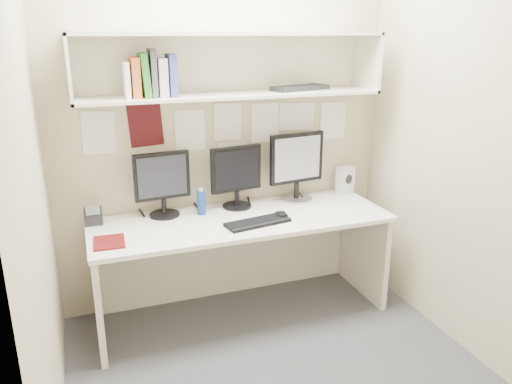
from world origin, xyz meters
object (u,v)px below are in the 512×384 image
object	(u,v)px
maroon_notebook	(109,242)
keyboard	(258,222)
monitor_left	(162,181)
speaker	(345,180)
monitor_right	(297,164)
desk_phone	(93,216)
monitor_center	(236,174)
desk	(242,266)

from	to	relation	value
maroon_notebook	keyboard	bearing A→B (deg)	2.42
monitor_left	speaker	distance (m)	1.41
monitor_right	keyboard	distance (m)	0.63
monitor_right	maroon_notebook	bearing A→B (deg)	-172.64
speaker	desk_phone	xyz separation A→B (m)	(-1.86, -0.03, -0.05)
monitor_center	desk_phone	xyz separation A→B (m)	(-0.98, -0.01, -0.19)
monitor_right	desk_phone	xyz separation A→B (m)	(-1.44, -0.01, -0.22)
monitor_right	keyboard	bearing A→B (deg)	-147.28
keyboard	speaker	size ratio (longest dim) A/B	2.04
desk	monitor_left	bearing A→B (deg)	155.45
speaker	desk_phone	bearing A→B (deg)	159.77
monitor_left	monitor_right	world-z (taller)	monitor_right
keyboard	maroon_notebook	bearing A→B (deg)	169.98
desk	maroon_notebook	distance (m)	0.96
monitor_left	desk_phone	world-z (taller)	monitor_left
desk	maroon_notebook	world-z (taller)	maroon_notebook
monitor_left	monitor_center	bearing A→B (deg)	-5.87
monitor_left	monitor_center	distance (m)	0.52
keyboard	speaker	xyz separation A→B (m)	(0.86, 0.39, 0.09)
keyboard	maroon_notebook	world-z (taller)	keyboard
keyboard	desk_phone	size ratio (longest dim) A/B	3.10
speaker	monitor_right	bearing A→B (deg)	161.51
desk	monitor_center	distance (m)	0.64
desk	desk_phone	world-z (taller)	desk_phone
monitor_right	desk_phone	distance (m)	1.46
desk	monitor_right	bearing A→B (deg)	23.61
desk	speaker	xyz separation A→B (m)	(0.92, 0.24, 0.47)
speaker	maroon_notebook	world-z (taller)	speaker
monitor_left	speaker	xyz separation A→B (m)	(1.40, 0.02, -0.14)
maroon_notebook	monitor_center	bearing A→B (deg)	24.63
keyboard	maroon_notebook	xyz separation A→B (m)	(-0.93, 0.01, -0.00)
speaker	desk	bearing A→B (deg)	173.42
maroon_notebook	desk_phone	distance (m)	0.37
monitor_center	monitor_right	xyz separation A→B (m)	(0.46, -0.00, 0.03)
keyboard	desk_phone	xyz separation A→B (m)	(-1.00, 0.36, 0.04)
desk	keyboard	bearing A→B (deg)	-67.18
monitor_center	maroon_notebook	distance (m)	1.01
monitor_center	monitor_left	bearing A→B (deg)	171.71
monitor_left	monitor_right	distance (m)	0.98
monitor_left	desk_phone	distance (m)	0.50
keyboard	maroon_notebook	distance (m)	0.93
desk	keyboard	distance (m)	0.41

